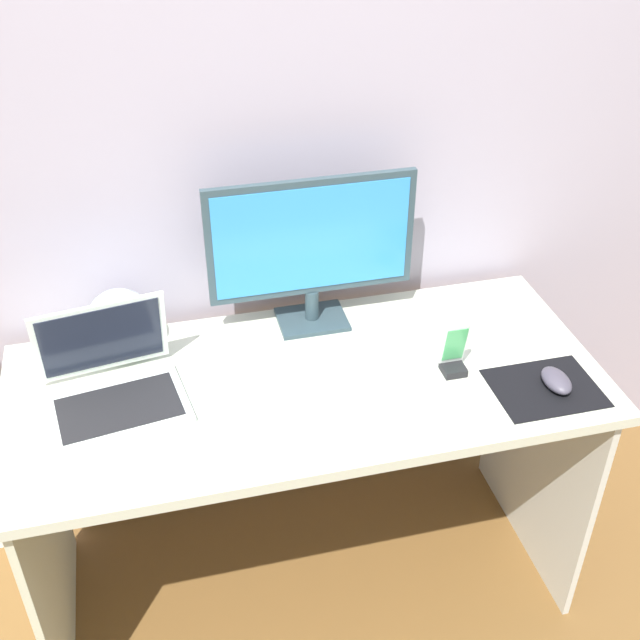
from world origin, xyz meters
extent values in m
plane|color=brown|center=(0.00, 0.00, 0.00)|extent=(8.00, 8.00, 0.00)
cube|color=#A59BAC|center=(0.00, 0.37, 1.25)|extent=(6.00, 0.04, 2.50)
cube|color=beige|center=(0.00, 0.00, 0.74)|extent=(1.43, 0.63, 0.03)
cube|color=beige|center=(-0.68, 0.00, 0.36)|extent=(0.02, 0.59, 0.72)
cube|color=beige|center=(0.68, 0.00, 0.36)|extent=(0.02, 0.59, 0.72)
cube|color=#2F434A|center=(0.07, 0.23, 0.76)|extent=(0.18, 0.14, 0.01)
cylinder|color=#2F434A|center=(0.07, 0.23, 0.80)|extent=(0.04, 0.04, 0.08)
cube|color=#2F434A|center=(0.07, 0.23, 1.00)|extent=(0.53, 0.02, 0.32)
cube|color=#338CD8|center=(0.07, 0.22, 1.00)|extent=(0.49, 0.00, 0.28)
cube|color=white|center=(-0.44, -0.01, 0.76)|extent=(0.33, 0.26, 0.02)
cube|color=black|center=(-0.44, -0.02, 0.77)|extent=(0.29, 0.20, 0.00)
cube|color=white|center=(-0.46, 0.12, 0.87)|extent=(0.31, 0.09, 0.21)
cube|color=#1E2333|center=(-0.46, 0.12, 0.87)|extent=(0.28, 0.08, 0.18)
sphere|color=silver|center=(-0.42, 0.23, 0.83)|extent=(0.17, 0.17, 0.17)
cube|color=white|center=(0.07, -0.17, 0.75)|extent=(0.43, 0.13, 0.01)
cube|color=black|center=(0.54, -0.17, 0.75)|extent=(0.25, 0.20, 0.00)
ellipsoid|color=#44404C|center=(0.57, -0.17, 0.77)|extent=(0.06, 0.10, 0.04)
cube|color=black|center=(0.35, -0.06, 0.76)|extent=(0.06, 0.05, 0.02)
cube|color=white|center=(0.35, -0.05, 0.83)|extent=(0.06, 0.03, 0.12)
cube|color=#4CB266|center=(0.35, -0.05, 0.83)|extent=(0.05, 0.02, 0.10)
camera|label=1|loc=(-0.32, -1.45, 1.95)|focal=44.32mm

